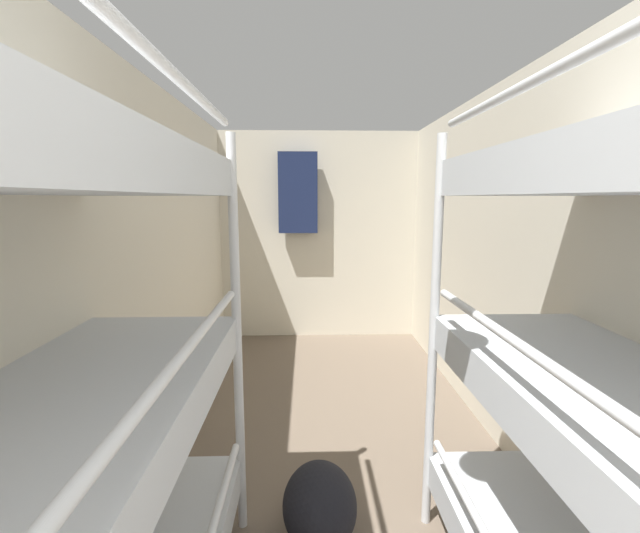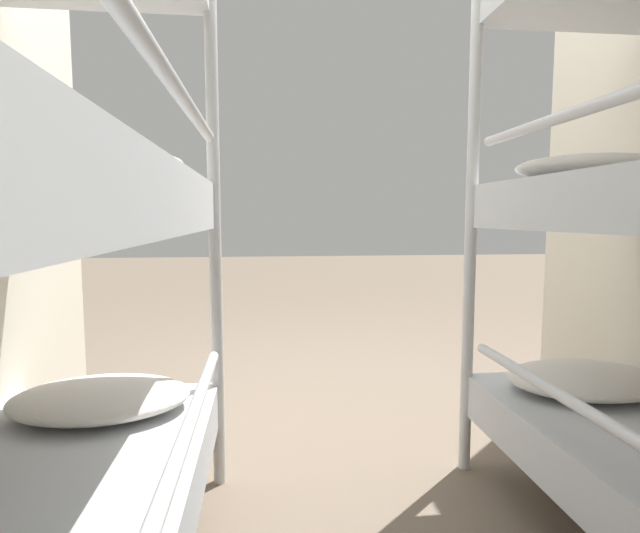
% 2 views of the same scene
% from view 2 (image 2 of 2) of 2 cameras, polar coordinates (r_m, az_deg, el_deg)
% --- Properties ---
extents(ground_plane, '(20.00, 20.00, 0.00)m').
position_cam_2_polar(ground_plane, '(2.57, 0.74, -16.63)').
color(ground_plane, '#6B5B4C').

